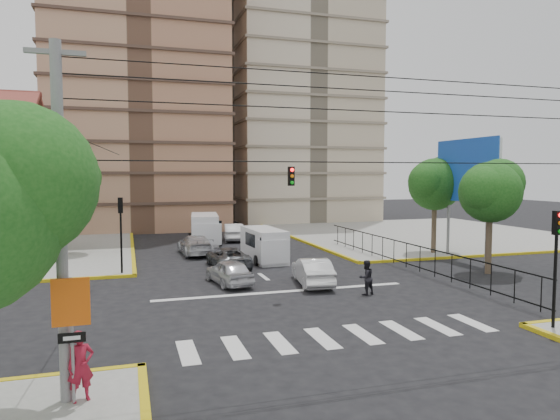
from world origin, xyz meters
name	(u,v)px	position (x,y,z in m)	size (l,w,h in m)	color
ground	(291,297)	(0.00, 0.00, 0.00)	(160.00, 160.00, 0.00)	black
sidewalk_ne	(420,234)	(20.00, 20.00, 0.07)	(26.00, 26.00, 0.15)	gray
crosswalk_stripes	(343,336)	(0.00, -6.00, 0.01)	(12.00, 2.40, 0.01)	silver
stop_line	(283,292)	(0.00, 1.20, 0.01)	(13.00, 0.40, 0.01)	silver
tower_tan	(136,9)	(-6.00, 36.00, 24.00)	(18.00, 16.00, 48.00)	#A97254
tower_beige	(297,34)	(14.00, 40.00, 24.00)	(17.00, 16.00, 48.00)	#BCAC8E
park_fence	(406,270)	(9.00, 4.50, 0.00)	(0.10, 22.50, 1.66)	black
billboard	(467,173)	(14.45, 6.00, 6.00)	(0.36, 6.20, 8.10)	slate
tree_park_a	(491,189)	(13.08, 2.01, 5.01)	(4.41, 3.60, 6.83)	#473828
tree_park_c	(436,182)	(14.09, 9.01, 5.34)	(4.65, 3.80, 7.25)	#473828
tree_tudor	(61,184)	(-11.90, 16.01, 5.22)	(5.39, 4.40, 7.43)	#473828
traffic_light_se	(556,249)	(7.80, -7.80, 3.11)	(0.28, 0.22, 4.40)	black
traffic_light_nw	(121,222)	(-7.80, 7.80, 3.11)	(0.28, 0.22, 4.40)	black
traffic_light_hanging	(306,174)	(0.00, -2.04, 5.90)	(18.00, 9.12, 0.92)	black
utility_pole_sw	(61,220)	(-9.00, -9.00, 4.77)	(1.40, 0.28, 9.00)	slate
district_sign	(71,314)	(-8.80, -9.24, 2.45)	(0.90, 0.12, 3.20)	slate
van_right_lane	(265,246)	(1.41, 9.84, 1.07)	(2.22, 5.00, 2.20)	silver
van_left_lane	(205,230)	(-1.17, 19.52, 1.21)	(2.84, 5.75, 2.48)	silver
car_silver_front_left	(229,272)	(-2.27, 3.69, 0.68)	(1.60, 3.98, 1.36)	silver
car_white_front_right	(312,271)	(1.97, 2.28, 0.72)	(1.53, 4.39, 1.45)	white
car_grey_mid_left	(228,257)	(-1.38, 8.49, 0.64)	(2.13, 4.61, 1.28)	#55585C
car_silver_rear_left	(195,245)	(-2.73, 14.12, 0.73)	(2.03, 5.00, 1.45)	silver
car_darkgrey_mid_right	(268,240)	(3.16, 15.42, 0.71)	(1.68, 4.16, 1.42)	black
car_white_rear_right	(233,232)	(1.55, 20.99, 0.76)	(1.61, 4.62, 1.52)	white
pedestrian_sw_corner	(81,366)	(-8.63, -9.10, 1.05)	(0.66, 0.43, 1.80)	maroon
pedestrian_crosswalk	(366,277)	(3.68, -0.57, 0.85)	(0.83, 0.65, 1.70)	black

